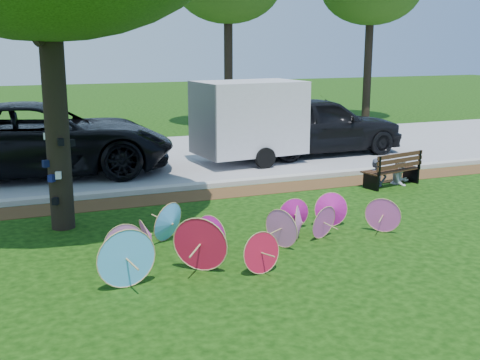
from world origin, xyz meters
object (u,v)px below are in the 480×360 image
object	(u,v)px
parasol_pile	(231,233)
person_left	(378,160)
person_right	(402,159)
black_van	(41,139)
dark_pickup	(318,125)
park_bench	(391,169)
cargo_trailer	(249,117)

from	to	relation	value
parasol_pile	person_left	xyz separation A→B (m)	(5.07, 3.27, 0.30)
parasol_pile	person_right	distance (m)	6.64
parasol_pile	black_van	world-z (taller)	black_van
parasol_pile	dark_pickup	world-z (taller)	dark_pickup
black_van	park_bench	bearing A→B (deg)	-113.10
black_van	dark_pickup	size ratio (longest dim) A/B	1.28
park_bench	cargo_trailer	bearing A→B (deg)	105.53
dark_pickup	person_right	size ratio (longest dim) A/B	4.32
person_left	cargo_trailer	bearing A→B (deg)	129.67
person_left	park_bench	bearing A→B (deg)	6.73
park_bench	parasol_pile	bearing A→B (deg)	-162.37
dark_pickup	person_right	world-z (taller)	dark_pickup
dark_pickup	person_left	world-z (taller)	dark_pickup
parasol_pile	dark_pickup	bearing A→B (deg)	53.04
park_bench	person_right	world-z (taller)	person_right
park_bench	person_right	distance (m)	0.41
black_van	cargo_trailer	size ratio (longest dim) A/B	2.34
black_van	person_left	xyz separation A→B (m)	(7.60, -4.41, -0.30)
cargo_trailer	park_bench	xyz separation A→B (m)	(2.16, -3.97, -0.92)
park_bench	black_van	bearing A→B (deg)	137.63
parasol_pile	park_bench	bearing A→B (deg)	30.68
cargo_trailer	park_bench	size ratio (longest dim) A/B	1.85
parasol_pile	black_van	bearing A→B (deg)	108.20
cargo_trailer	dark_pickup	bearing A→B (deg)	6.25
cargo_trailer	person_left	size ratio (longest dim) A/B	2.23
park_bench	person_right	bearing A→B (deg)	-4.91
parasol_pile	cargo_trailer	world-z (taller)	cargo_trailer
parasol_pile	person_left	distance (m)	6.04
cargo_trailer	person_right	distance (m)	4.71
black_van	park_bench	size ratio (longest dim) A/B	4.32
parasol_pile	person_left	world-z (taller)	person_left
parasol_pile	person_left	bearing A→B (deg)	32.78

